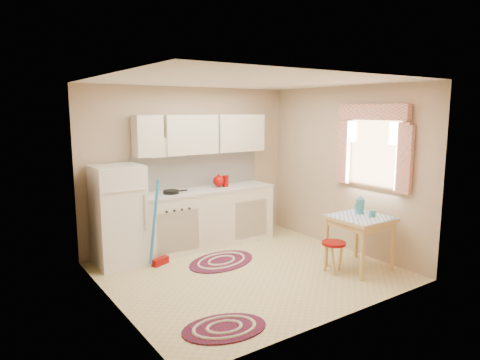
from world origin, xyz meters
name	(u,v)px	position (x,y,z in m)	size (l,w,h in m)	color
room_shell	(248,151)	(0.16, 0.24, 1.60)	(3.64, 3.60, 2.52)	#CCBD82
fridge	(119,216)	(-1.32, 1.25, 0.70)	(0.65, 0.60, 1.40)	white
broom	(159,223)	(-0.87, 0.90, 0.60)	(0.28, 0.12, 1.20)	blue
base_cabinets	(206,219)	(0.10, 1.30, 0.44)	(2.25, 0.60, 0.88)	silver
countertop	(205,190)	(0.10, 1.30, 0.90)	(2.27, 0.62, 0.04)	beige
frying_pan	(171,192)	(-0.52, 1.25, 0.94)	(0.23, 0.23, 0.05)	black
red_kettle	(219,181)	(0.34, 1.30, 1.02)	(0.20, 0.18, 0.20)	#8A0605
red_canister	(225,182)	(0.47, 1.30, 1.00)	(0.10, 0.10, 0.16)	#8A0605
table	(359,243)	(1.32, -0.75, 0.36)	(0.72, 0.72, 0.72)	tan
stool	(333,257)	(0.91, -0.67, 0.21)	(0.32, 0.32, 0.42)	#8A0605
coffee_pot	(360,204)	(1.44, -0.63, 0.86)	(0.14, 0.12, 0.28)	teal
mug	(372,214)	(1.43, -0.85, 0.77)	(0.09, 0.09, 0.10)	teal
rug_center	(222,261)	(-0.10, 0.51, 0.01)	(1.07, 0.71, 0.02)	maroon
rug_left	(224,328)	(-1.09, -1.11, 0.01)	(0.86, 0.58, 0.02)	maroon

